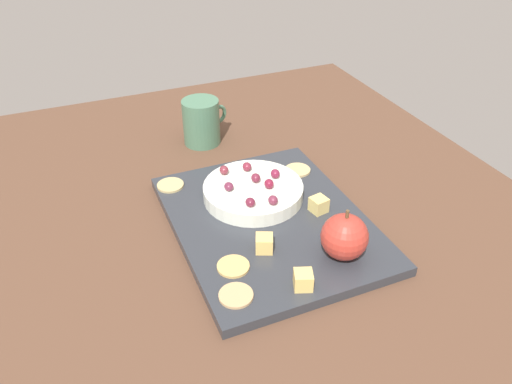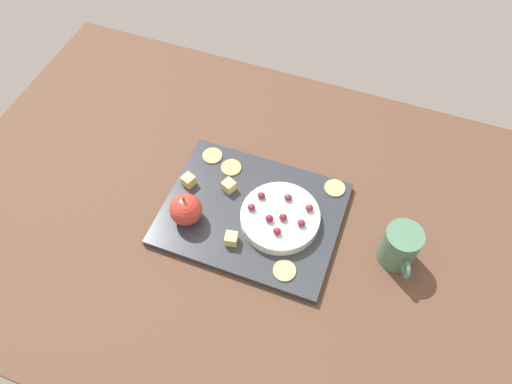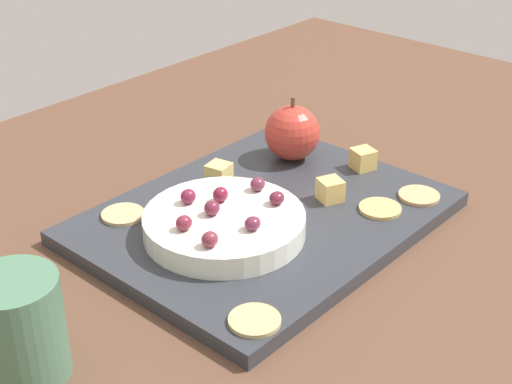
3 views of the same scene
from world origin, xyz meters
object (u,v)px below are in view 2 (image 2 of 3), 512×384
Objects in this scene: serving_dish at (280,218)px; grape_7 at (269,218)px; grape_6 at (261,196)px; cracker_2 at (231,168)px; cracker_1 at (284,271)px; cheese_cube_0 at (229,186)px; grape_3 at (283,217)px; grape_0 at (288,197)px; grape_4 at (277,231)px; apple_whole at (186,210)px; cheese_cube_2 at (231,239)px; platter at (252,214)px; grape_2 at (302,221)px; cracker_0 at (212,156)px; grape_1 at (252,206)px; cup at (400,246)px; grape_5 at (309,208)px; cracker_3 at (335,188)px; cheese_cube_1 at (188,180)px.

grape_7 reaches higher than serving_dish.
cracker_2 is at bearing 145.77° from grape_6.
serving_dish is 11.66cm from cracker_1.
grape_3 reaches higher than cheese_cube_0.
grape_4 is (0.48, -8.55, 0.09)cm from grape_0.
cheese_cube_2 is (10.84, -1.98, -2.16)cm from apple_whole.
platter is 11.75cm from grape_2.
cheese_cube_0 is 14.82cm from grape_3.
cracker_0 is (-1.66, 17.09, -3.20)cm from apple_whole.
grape_7 is at bearing 13.72° from apple_whole.
cracker_1 is 10.74cm from grape_2.
cracker_0 is (-7.08, 7.14, -1.04)cm from cheese_cube_0.
grape_3 reaches higher than grape_6.
grape_2 is 5.67cm from grape_4.
cup reaches higher than grape_1.
grape_6 is (-9.74, 13.31, 2.87)cm from cracker_1.
grape_2 is at bearing 15.40° from grape_7.
grape_6 reaches higher than cheese_cube_0.
platter is 6.44cm from grape_7.
cheese_cube_2 is 1.45× the size of grape_5.
cracker_0 is 2.71× the size of grape_6.
cheese_cube_2 is 0.54× the size of cracker_1.
grape_0 reaches higher than cracker_2.
cup is (20.01, 11.63, 2.77)cm from cracker_1.
cracker_0 and cracker_3 have the same top height.
cracker_1 is at bearing -39.14° from cheese_cube_0.
cracker_3 is (23.55, 2.73, 0.00)cm from cracker_2.
serving_dish is at bearing 135.54° from grape_3.
cracker_2 is at bearing 107.46° from cheese_cube_0.
grape_3 reaches higher than cracker_3.
grape_1 is at bearing -38.85° from cracker_0.
grape_1 reaches higher than grape_0.
cracker_0 is 22.79cm from grape_7.
serving_dish is at bearing -5.09° from cheese_cube_1.
cracker_2 is at bearing 138.96° from grape_4.
grape_4 and grape_7 have the same top height.
grape_2 is 1.00× the size of grape_7.
grape_3 is (21.05, -11.72, 2.94)cm from cracker_0.
cheese_cube_1 is at bearing -101.49° from cracker_0.
grape_6 is at bearing -146.16° from cracker_3.
grape_3 is at bearing -30.09° from grape_6.
cracker_1 is at bearing -53.74° from grape_7.
cracker_3 is at bearing 2.14° from cracker_0.
grape_6 is (13.36, 8.87, -0.32)cm from apple_whole.
grape_6 is at bearing -176.91° from grape_5.
apple_whole is 3.98× the size of grape_7.
grape_0 reaches higher than cracker_0.
cracker_2 is at bearing 153.99° from grape_2.
platter is at bearing -179.46° from serving_dish.
serving_dish is at bearing -177.78° from cup.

